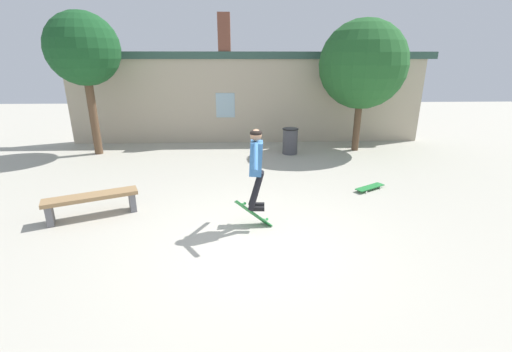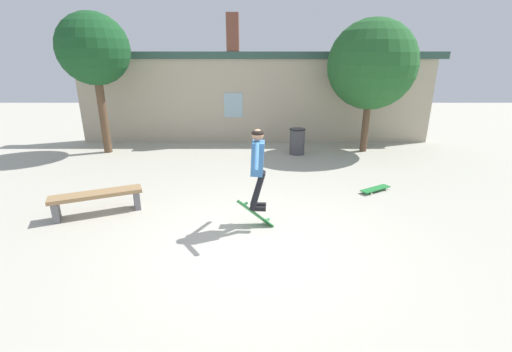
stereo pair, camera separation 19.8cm
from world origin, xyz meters
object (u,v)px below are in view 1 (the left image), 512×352
Objects in this scene: tree_right at (363,65)px; trash_bin at (290,140)px; tree_left at (83,50)px; skateboard_flipping at (253,214)px; park_bench at (92,201)px; skater at (256,162)px; skateboard_resting at (370,187)px.

tree_right is 4.97× the size of trash_bin.
tree_left is 8.14m from skateboard_flipping.
skater is at bearing -33.54° from park_bench.
trash_bin is 5.58m from skater.
skater is (-1.36, -5.35, 0.85)m from trash_bin.
tree_left is at bearing 141.29° from skateboard_flipping.
skater is 2.06× the size of skateboard_flipping.
tree_left is 5.15× the size of trash_bin.
tree_right is 5.11× the size of skateboard_resting.
tree_left reaches higher than skater.
tree_left is 2.52× the size of park_bench.
trash_bin is (-2.38, -0.39, -2.43)m from tree_right.
park_bench is 2.10× the size of skateboard_resting.
skateboard_resting is (6.24, 1.29, -0.29)m from park_bench.
skater is 1.80× the size of skateboard_resting.
park_bench is 2.40× the size of skateboard_flipping.
trash_bin is (4.69, 4.76, 0.10)m from park_bench.
skateboard_flipping is 3.45m from skateboard_resting.
trash_bin is at bearing 83.19° from skateboard_flipping.
park_bench is at bearing -143.92° from tree_right.
skateboard_resting is (8.09, -3.73, -3.27)m from tree_left.
tree_right is at bearing 59.84° from skater.
skateboard_resting is (2.96, 1.77, -0.17)m from skateboard_flipping.
skater is 3.67m from skateboard_resting.
tree_left is (-8.93, -0.14, 0.45)m from tree_right.
tree_left reaches higher than trash_bin.
park_bench is 1.17× the size of skater.
skateboard_flipping is at bearing -105.06° from trash_bin.
trash_bin is 3.82m from skateboard_resting.
trash_bin is 1.17× the size of skateboard_flipping.
skateboard_flipping is (5.14, -5.50, -3.11)m from tree_left.
skater reaches higher than park_bench.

